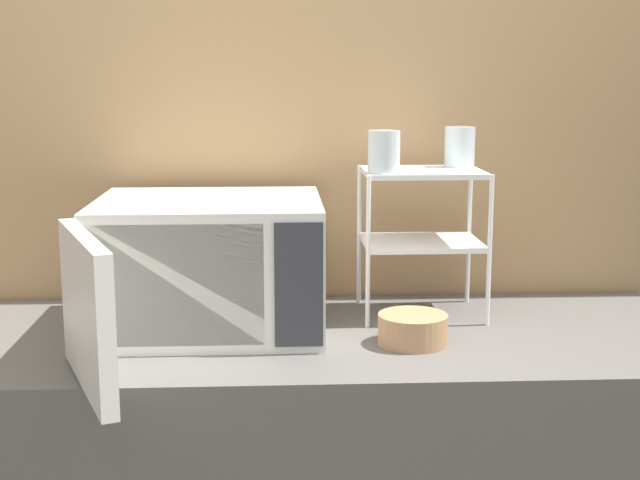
{
  "coord_description": "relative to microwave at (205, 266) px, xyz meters",
  "views": [
    {
      "loc": [
        0.04,
        -1.52,
        1.45
      ],
      "look_at": [
        0.14,
        0.35,
        1.1
      ],
      "focal_mm": 50.0,
      "sensor_mm": 36.0,
      "label": 1
    }
  ],
  "objects": [
    {
      "name": "glass_back_right",
      "position": [
        0.58,
        0.16,
        0.24
      ],
      "size": [
        0.07,
        0.07,
        0.09
      ],
      "color": "silver",
      "rests_on": "dish_rack"
    },
    {
      "name": "dish_rack",
      "position": [
        0.49,
        0.11,
        0.1
      ],
      "size": [
        0.28,
        0.22,
        0.34
      ],
      "color": "white",
      "rests_on": "counter"
    },
    {
      "name": "bowl",
      "position": [
        0.43,
        -0.13,
        -0.11
      ],
      "size": [
        0.14,
        0.14,
        0.06
      ],
      "color": "#AD7F56",
      "rests_on": "counter"
    },
    {
      "name": "wall_back",
      "position": [
        0.11,
        0.31,
        0.26
      ],
      "size": [
        8.0,
        0.06,
        2.6
      ],
      "color": "tan",
      "rests_on": "ground_plane"
    },
    {
      "name": "glass_front_left",
      "position": [
        0.39,
        0.04,
        0.24
      ],
      "size": [
        0.07,
        0.07,
        0.09
      ],
      "color": "silver",
      "rests_on": "dish_rack"
    },
    {
      "name": "microwave",
      "position": [
        0.0,
        0.0,
        0.0
      ],
      "size": [
        0.51,
        0.77,
        0.28
      ],
      "color": "silver",
      "rests_on": "counter"
    }
  ]
}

